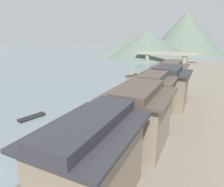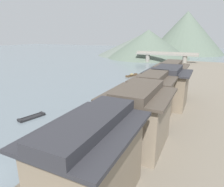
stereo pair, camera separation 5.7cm
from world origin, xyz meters
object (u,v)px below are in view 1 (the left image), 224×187
house_waterfront_second (138,117)px  stone_bridge (165,56)px  boat_moored_nearest (154,84)px  house_waterfront_tall (153,97)px  mooring_post_dock_near (88,148)px  boat_moored_second (32,117)px  boat_moored_far (159,75)px  house_waterfront_far (171,78)px  mooring_post_dock_mid (120,118)px  house_waterfront_nearest (92,162)px  house_waterfront_narrow (167,87)px  mooring_post_dock_far (136,104)px  boat_moored_third (132,75)px

house_waterfront_second → stone_bridge: 68.27m
boat_moored_nearest → house_waterfront_tall: bearing=-77.0°
mooring_post_dock_near → boat_moored_second: bearing=159.2°
boat_moored_far → house_waterfront_far: size_ratio=0.66×
house_waterfront_far → stone_bridge: size_ratio=0.28×
boat_moored_second → mooring_post_dock_mid: size_ratio=4.40×
boat_moored_second → house_waterfront_far: house_waterfront_far is taller
boat_moored_nearest → boat_moored_far: (-1.17, 11.46, 0.12)m
house_waterfront_nearest → mooring_post_dock_near: bearing=125.1°
boat_moored_nearest → house_waterfront_narrow: (5.79, -16.11, 3.62)m
house_waterfront_second → stone_bridge: (-10.27, 67.49, -0.63)m
boat_moored_second → house_waterfront_tall: bearing=19.8°
house_waterfront_nearest → mooring_post_dock_far: house_waterfront_nearest is taller
boat_moored_far → mooring_post_dock_mid: mooring_post_dock_mid is taller
boat_moored_nearest → house_waterfront_nearest: house_waterfront_nearest is taller
stone_bridge → house_waterfront_far: bearing=-78.1°
house_waterfront_narrow → house_waterfront_far: bearing=94.5°
house_waterfront_narrow → stone_bridge: house_waterfront_narrow is taller
boat_moored_far → house_waterfront_second: (6.65, -40.75, 3.50)m
boat_moored_second → house_waterfront_second: 16.77m
boat_moored_nearest → house_waterfront_nearest: (5.11, -37.38, 3.61)m
boat_moored_third → house_waterfront_nearest: house_waterfront_nearest is taller
mooring_post_dock_far → mooring_post_dock_near: bearing=-90.0°
house_waterfront_narrow → house_waterfront_second: bearing=-91.4°
house_waterfront_narrow → mooring_post_dock_near: house_waterfront_narrow is taller
boat_moored_nearest → house_waterfront_narrow: size_ratio=0.75×
house_waterfront_second → house_waterfront_far: size_ratio=1.03×
house_waterfront_second → mooring_post_dock_far: (-3.71, 10.66, -2.62)m
house_waterfront_narrow → boat_moored_nearest: bearing=109.8°
house_waterfront_narrow → house_waterfront_far: same height
boat_moored_far → house_waterfront_tall: 34.33m
house_waterfront_narrow → mooring_post_dock_far: house_waterfront_narrow is taller
mooring_post_dock_far → stone_bridge: stone_bridge is taller
boat_moored_far → mooring_post_dock_mid: size_ratio=5.13×
boat_moored_far → house_waterfront_narrow: house_waterfront_narrow is taller
boat_moored_third → mooring_post_dock_near: size_ratio=5.92×
house_waterfront_narrow → mooring_post_dock_far: size_ratio=9.11×
house_waterfront_nearest → house_waterfront_tall: bearing=90.0°
stone_bridge → boat_moored_nearest: bearing=-82.9°
boat_moored_far → house_waterfront_tall: (6.28, -33.57, 3.51)m
house_waterfront_far → mooring_post_dock_far: house_waterfront_far is taller
boat_moored_nearest → mooring_post_dock_far: (1.77, -18.62, 1.00)m
mooring_post_dock_near → mooring_post_dock_mid: size_ratio=0.90×
boat_moored_far → house_waterfront_second: 41.43m
house_waterfront_nearest → mooring_post_dock_near: (-3.34, 4.76, -2.59)m
house_waterfront_narrow → stone_bridge: (-10.58, 54.31, -0.63)m
boat_moored_nearest → boat_moored_second: size_ratio=1.33×
boat_moored_far → mooring_post_dock_mid: bearing=-85.4°
boat_moored_far → house_waterfront_nearest: size_ratio=0.58×
house_waterfront_tall → house_waterfront_far: 12.75m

